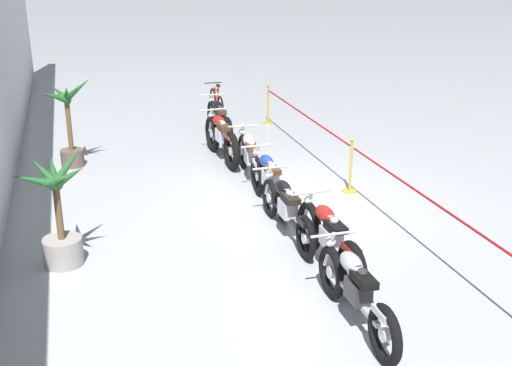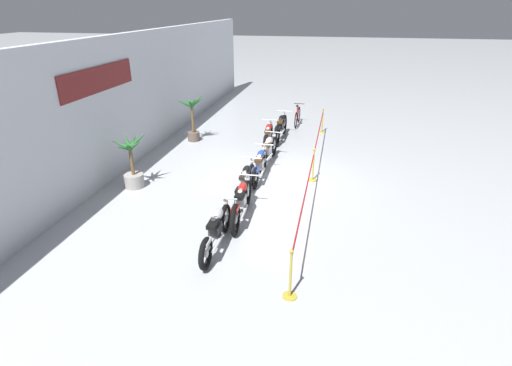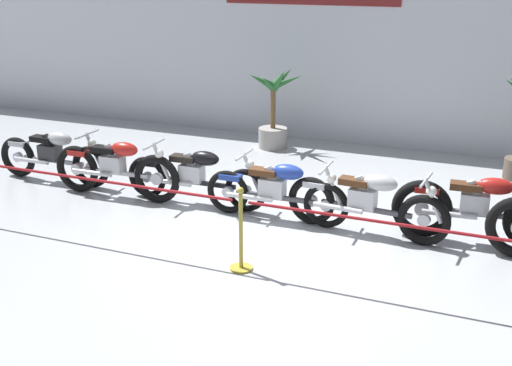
{
  "view_description": "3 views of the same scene",
  "coord_description": "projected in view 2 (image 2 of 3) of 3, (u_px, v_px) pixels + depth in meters",
  "views": [
    {
      "loc": [
        -10.24,
        3.72,
        4.32
      ],
      "look_at": [
        -0.25,
        0.83,
        0.5
      ],
      "focal_mm": 45.0,
      "sensor_mm": 36.0,
      "label": 1
    },
    {
      "loc": [
        -11.38,
        -1.71,
        5.04
      ],
      "look_at": [
        -1.38,
        0.36,
        0.44
      ],
      "focal_mm": 28.0,
      "sensor_mm": 36.0,
      "label": 2
    },
    {
      "loc": [
        2.96,
        -7.56,
        3.53
      ],
      "look_at": [
        -0.41,
        0.66,
        0.47
      ],
      "focal_mm": 45.0,
      "sensor_mm": 36.0,
      "label": 3
    }
  ],
  "objects": [
    {
      "name": "motorcycle_black_2",
      "position": [
        246.0,
        182.0,
        11.23
      ],
      "size": [
        2.35,
        0.62,
        0.91
      ],
      "color": "black",
      "rests_on": "ground"
    },
    {
      "name": "back_wall",
      "position": [
        118.0,
        105.0,
        12.63
      ],
      "size": [
        28.0,
        0.29,
        4.2
      ],
      "color": "silver",
      "rests_on": "ground"
    },
    {
      "name": "motorcycle_red_5",
      "position": [
        268.0,
        137.0,
        14.9
      ],
      "size": [
        2.23,
        0.62,
        0.98
      ],
      "color": "black",
      "rests_on": "ground"
    },
    {
      "name": "motorcycle_red_1",
      "position": [
        241.0,
        202.0,
        10.03
      ],
      "size": [
        2.22,
        0.62,
        0.96
      ],
      "color": "black",
      "rests_on": "ground"
    },
    {
      "name": "stanchion_far_left",
      "position": [
        309.0,
        179.0,
        10.73
      ],
      "size": [
        10.8,
        0.28,
        1.05
      ],
      "color": "gold",
      "rests_on": "ground"
    },
    {
      "name": "motorcycle_blue_3",
      "position": [
        260.0,
        165.0,
        12.43
      ],
      "size": [
        2.16,
        0.62,
        0.91
      ],
      "color": "black",
      "rests_on": "ground"
    },
    {
      "name": "potted_palm_right_of_row",
      "position": [
        132.0,
        165.0,
        11.74
      ],
      "size": [
        1.1,
        1.02,
        1.71
      ],
      "color": "gray",
      "rests_on": "ground"
    },
    {
      "name": "ground_plane",
      "position": [
        276.0,
        179.0,
        12.55
      ],
      "size": [
        120.0,
        120.0,
        0.0
      ],
      "primitive_type": "plane",
      "color": "#B2B7BC"
    },
    {
      "name": "bicycle",
      "position": [
        297.0,
        117.0,
        17.99
      ],
      "size": [
        1.73,
        0.48,
        0.96
      ],
      "color": "black",
      "rests_on": "ground"
    },
    {
      "name": "stanchion_mid_left",
      "position": [
        313.0,
        170.0,
        12.31
      ],
      "size": [
        0.28,
        0.28,
        1.05
      ],
      "color": "gold",
      "rests_on": "ground"
    },
    {
      "name": "motorcycle_silver_4",
      "position": [
        268.0,
        151.0,
        13.59
      ],
      "size": [
        2.28,
        0.62,
        0.93
      ],
      "color": "black",
      "rests_on": "ground"
    },
    {
      "name": "motorcycle_silver_0",
      "position": [
        216.0,
        230.0,
        8.83
      ],
      "size": [
        2.21,
        0.62,
        0.93
      ],
      "color": "black",
      "rests_on": "ground"
    },
    {
      "name": "motorcycle_black_6",
      "position": [
        281.0,
        127.0,
        16.05
      ],
      "size": [
        2.5,
        0.62,
        0.98
      ],
      "color": "black",
      "rests_on": "ground"
    },
    {
      "name": "potted_palm_left_of_row",
      "position": [
        193.0,
        117.0,
        15.68
      ],
      "size": [
        0.95,
        1.07,
        1.91
      ],
      "color": "brown",
      "rests_on": "ground"
    },
    {
      "name": "stanchion_mid_right",
      "position": [
        322.0,
        124.0,
        16.97
      ],
      "size": [
        0.28,
        0.28,
        1.05
      ],
      "color": "gold",
      "rests_on": "ground"
    }
  ]
}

